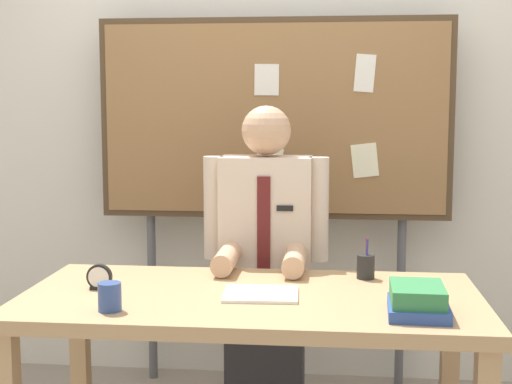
{
  "coord_description": "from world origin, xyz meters",
  "views": [
    {
      "loc": [
        0.29,
        -2.6,
        1.45
      ],
      "look_at": [
        0.0,
        0.19,
        1.11
      ],
      "focal_mm": 52.01,
      "sensor_mm": 36.0,
      "label": 1
    }
  ],
  "objects_px": {
    "desk": "(251,318)",
    "person": "(266,278)",
    "bulletin_board": "(274,123)",
    "open_notebook": "(261,294)",
    "desk_clock": "(99,278)",
    "coffee_mug": "(110,297)",
    "pen_holder": "(366,266)",
    "book_stack": "(418,301)"
  },
  "relations": [
    {
      "from": "open_notebook",
      "to": "desk",
      "type": "bearing_deg",
      "value": 153.01
    },
    {
      "from": "desk_clock",
      "to": "coffee_mug",
      "type": "relative_size",
      "value": 0.99
    },
    {
      "from": "bulletin_board",
      "to": "coffee_mug",
      "type": "relative_size",
      "value": 19.34
    },
    {
      "from": "bulletin_board",
      "to": "book_stack",
      "type": "height_order",
      "value": "bulletin_board"
    },
    {
      "from": "bulletin_board",
      "to": "open_notebook",
      "type": "height_order",
      "value": "bulletin_board"
    },
    {
      "from": "bulletin_board",
      "to": "open_notebook",
      "type": "distance_m",
      "value": 1.22
    },
    {
      "from": "pen_holder",
      "to": "open_notebook",
      "type": "bearing_deg",
      "value": -142.0
    },
    {
      "from": "desk",
      "to": "person",
      "type": "xyz_separation_m",
      "value": [
        0.0,
        0.61,
        0.0
      ]
    },
    {
      "from": "person",
      "to": "open_notebook",
      "type": "height_order",
      "value": "person"
    },
    {
      "from": "open_notebook",
      "to": "bulletin_board",
      "type": "bearing_deg",
      "value": 92.08
    },
    {
      "from": "book_stack",
      "to": "bulletin_board",
      "type": "bearing_deg",
      "value": 114.61
    },
    {
      "from": "desk_clock",
      "to": "coffee_mug",
      "type": "bearing_deg",
      "value": -65.69
    },
    {
      "from": "book_stack",
      "to": "pen_holder",
      "type": "relative_size",
      "value": 1.66
    },
    {
      "from": "desk",
      "to": "person",
      "type": "relative_size",
      "value": 1.16
    },
    {
      "from": "coffee_mug",
      "to": "desk",
      "type": "bearing_deg",
      "value": 30.82
    },
    {
      "from": "desk",
      "to": "coffee_mug",
      "type": "distance_m",
      "value": 0.53
    },
    {
      "from": "bulletin_board",
      "to": "desk_clock",
      "type": "bearing_deg",
      "value": -118.56
    },
    {
      "from": "bulletin_board",
      "to": "pen_holder",
      "type": "xyz_separation_m",
      "value": [
        0.42,
        -0.77,
        -0.54
      ]
    },
    {
      "from": "book_stack",
      "to": "coffee_mug",
      "type": "distance_m",
      "value": 1.02
    },
    {
      "from": "person",
      "to": "desk_clock",
      "type": "height_order",
      "value": "person"
    },
    {
      "from": "desk_clock",
      "to": "pen_holder",
      "type": "relative_size",
      "value": 0.59
    },
    {
      "from": "bulletin_board",
      "to": "coffee_mug",
      "type": "bearing_deg",
      "value": -108.63
    },
    {
      "from": "desk",
      "to": "desk_clock",
      "type": "distance_m",
      "value": 0.58
    },
    {
      "from": "book_stack",
      "to": "desk_clock",
      "type": "xyz_separation_m",
      "value": [
        -1.14,
        0.21,
        -0.0
      ]
    },
    {
      "from": "person",
      "to": "book_stack",
      "type": "bearing_deg",
      "value": -54.64
    },
    {
      "from": "coffee_mug",
      "to": "pen_holder",
      "type": "bearing_deg",
      "value": 32.15
    },
    {
      "from": "person",
      "to": "bulletin_board",
      "type": "relative_size",
      "value": 0.77
    },
    {
      "from": "book_stack",
      "to": "desk_clock",
      "type": "bearing_deg",
      "value": 169.64
    },
    {
      "from": "book_stack",
      "to": "desk",
      "type": "bearing_deg",
      "value": 160.84
    },
    {
      "from": "open_notebook",
      "to": "desk_clock",
      "type": "bearing_deg",
      "value": 177.23
    },
    {
      "from": "person",
      "to": "desk_clock",
      "type": "relative_size",
      "value": 15.11
    },
    {
      "from": "person",
      "to": "book_stack",
      "type": "height_order",
      "value": "person"
    },
    {
      "from": "bulletin_board",
      "to": "book_stack",
      "type": "distance_m",
      "value": 1.48
    },
    {
      "from": "bulletin_board",
      "to": "coffee_mug",
      "type": "xyz_separation_m",
      "value": [
        -0.44,
        -1.31,
        -0.54
      ]
    },
    {
      "from": "bulletin_board",
      "to": "open_notebook",
      "type": "relative_size",
      "value": 6.97
    },
    {
      "from": "book_stack",
      "to": "pen_holder",
      "type": "bearing_deg",
      "value": 107.19
    },
    {
      "from": "desk",
      "to": "pen_holder",
      "type": "relative_size",
      "value": 10.39
    },
    {
      "from": "book_stack",
      "to": "pen_holder",
      "type": "xyz_separation_m",
      "value": [
        -0.15,
        0.48,
        0.0
      ]
    },
    {
      "from": "coffee_mug",
      "to": "pen_holder",
      "type": "relative_size",
      "value": 0.6
    },
    {
      "from": "bulletin_board",
      "to": "desk_clock",
      "type": "relative_size",
      "value": 19.59
    },
    {
      "from": "desk",
      "to": "open_notebook",
      "type": "height_order",
      "value": "open_notebook"
    },
    {
      "from": "desk_clock",
      "to": "coffee_mug",
      "type": "height_order",
      "value": "coffee_mug"
    }
  ]
}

